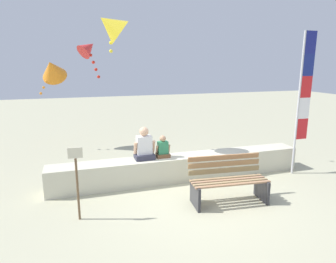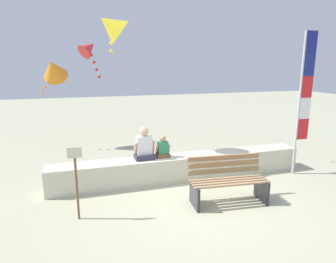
{
  "view_description": "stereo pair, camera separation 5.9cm",
  "coord_description": "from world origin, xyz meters",
  "px_view_note": "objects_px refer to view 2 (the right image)",
  "views": [
    {
      "loc": [
        -2.3,
        -5.07,
        2.65
      ],
      "look_at": [
        -0.33,
        1.15,
        1.16
      ],
      "focal_mm": 31.89,
      "sensor_mm": 36.0,
      "label": 1
    },
    {
      "loc": [
        -2.24,
        -5.09,
        2.65
      ],
      "look_at": [
        -0.33,
        1.15,
        1.16
      ],
      "focal_mm": 31.89,
      "sensor_mm": 36.0,
      "label": 2
    }
  ],
  "objects_px": {
    "person_child": "(163,149)",
    "sign_post": "(76,177)",
    "kite_yellow": "(111,26)",
    "kite_orange": "(53,69)",
    "flag_banner": "(304,95)",
    "person_adult": "(144,146)",
    "kite_red": "(89,49)",
    "park_bench": "(228,182)"
  },
  "relations": [
    {
      "from": "kite_red",
      "to": "kite_orange",
      "type": "xyz_separation_m",
      "value": [
        -1.0,
        1.51,
        -0.54
      ]
    },
    {
      "from": "sign_post",
      "to": "person_child",
      "type": "bearing_deg",
      "value": 34.02
    },
    {
      "from": "kite_red",
      "to": "kite_yellow",
      "type": "height_order",
      "value": "kite_yellow"
    },
    {
      "from": "kite_yellow",
      "to": "flag_banner",
      "type": "bearing_deg",
      "value": -16.66
    },
    {
      "from": "flag_banner",
      "to": "person_adult",
      "type": "bearing_deg",
      "value": 171.89
    },
    {
      "from": "kite_orange",
      "to": "park_bench",
      "type": "bearing_deg",
      "value": -55.84
    },
    {
      "from": "kite_red",
      "to": "kite_yellow",
      "type": "xyz_separation_m",
      "value": [
        0.44,
        -1.2,
        0.44
      ]
    },
    {
      "from": "flag_banner",
      "to": "kite_yellow",
      "type": "relative_size",
      "value": 3.43
    },
    {
      "from": "kite_red",
      "to": "flag_banner",
      "type": "bearing_deg",
      "value": -27.8
    },
    {
      "from": "kite_yellow",
      "to": "kite_orange",
      "type": "height_order",
      "value": "kite_yellow"
    },
    {
      "from": "park_bench",
      "to": "sign_post",
      "type": "height_order",
      "value": "sign_post"
    },
    {
      "from": "person_child",
      "to": "kite_yellow",
      "type": "bearing_deg",
      "value": 142.62
    },
    {
      "from": "kite_red",
      "to": "kite_orange",
      "type": "height_order",
      "value": "kite_red"
    },
    {
      "from": "person_child",
      "to": "sign_post",
      "type": "relative_size",
      "value": 0.39
    },
    {
      "from": "park_bench",
      "to": "sign_post",
      "type": "distance_m",
      "value": 2.82
    },
    {
      "from": "sign_post",
      "to": "park_bench",
      "type": "bearing_deg",
      "value": -2.95
    },
    {
      "from": "person_child",
      "to": "kite_orange",
      "type": "distance_m",
      "value": 4.56
    },
    {
      "from": "person_adult",
      "to": "kite_red",
      "type": "height_order",
      "value": "kite_red"
    },
    {
      "from": "park_bench",
      "to": "flag_banner",
      "type": "distance_m",
      "value": 2.97
    },
    {
      "from": "park_bench",
      "to": "kite_red",
      "type": "height_order",
      "value": "kite_red"
    },
    {
      "from": "person_child",
      "to": "flag_banner",
      "type": "xyz_separation_m",
      "value": [
        3.28,
        -0.53,
        1.18
      ]
    },
    {
      "from": "park_bench",
      "to": "kite_red",
      "type": "distance_m",
      "value": 4.86
    },
    {
      "from": "flag_banner",
      "to": "kite_orange",
      "type": "distance_m",
      "value": 6.97
    },
    {
      "from": "person_child",
      "to": "sign_post",
      "type": "height_order",
      "value": "sign_post"
    },
    {
      "from": "person_adult",
      "to": "person_child",
      "type": "bearing_deg",
      "value": 0.04
    },
    {
      "from": "kite_orange",
      "to": "sign_post",
      "type": "distance_m",
      "value": 5.07
    },
    {
      "from": "kite_red",
      "to": "sign_post",
      "type": "relative_size",
      "value": 0.8
    },
    {
      "from": "kite_yellow",
      "to": "kite_orange",
      "type": "bearing_deg",
      "value": 117.95
    },
    {
      "from": "kite_yellow",
      "to": "kite_orange",
      "type": "xyz_separation_m",
      "value": [
        -1.44,
        2.72,
        -0.99
      ]
    },
    {
      "from": "person_adult",
      "to": "kite_yellow",
      "type": "bearing_deg",
      "value": 126.03
    },
    {
      "from": "person_child",
      "to": "kite_yellow",
      "type": "distance_m",
      "value": 2.98
    },
    {
      "from": "park_bench",
      "to": "kite_yellow",
      "type": "height_order",
      "value": "kite_yellow"
    },
    {
      "from": "person_child",
      "to": "flag_banner",
      "type": "bearing_deg",
      "value": -9.17
    },
    {
      "from": "person_adult",
      "to": "person_child",
      "type": "relative_size",
      "value": 1.44
    },
    {
      "from": "flag_banner",
      "to": "kite_orange",
      "type": "height_order",
      "value": "flag_banner"
    },
    {
      "from": "kite_red",
      "to": "park_bench",
      "type": "bearing_deg",
      "value": -55.52
    },
    {
      "from": "person_child",
      "to": "flag_banner",
      "type": "height_order",
      "value": "flag_banner"
    },
    {
      "from": "kite_orange",
      "to": "sign_post",
      "type": "bearing_deg",
      "value": -83.77
    },
    {
      "from": "person_adult",
      "to": "sign_post",
      "type": "height_order",
      "value": "sign_post"
    },
    {
      "from": "person_adult",
      "to": "flag_banner",
      "type": "xyz_separation_m",
      "value": [
        3.71,
        -0.53,
        1.09
      ]
    },
    {
      "from": "kite_yellow",
      "to": "kite_orange",
      "type": "distance_m",
      "value": 3.23
    },
    {
      "from": "sign_post",
      "to": "flag_banner",
      "type": "bearing_deg",
      "value": 8.25
    }
  ]
}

